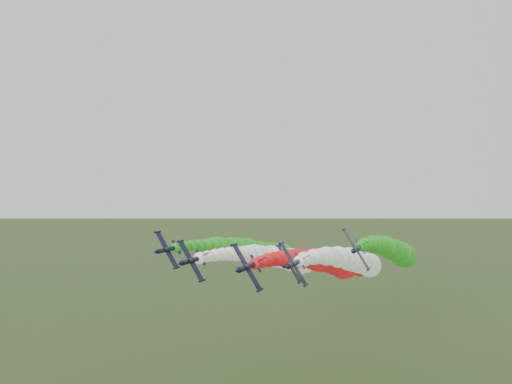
% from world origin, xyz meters
% --- Properties ---
extents(jet_lead, '(10.54, 77.09, 16.82)m').
position_xyz_m(jet_lead, '(0.37, 50.87, 37.01)').
color(jet_lead, black).
rests_on(jet_lead, ground).
extents(jet_inner_left, '(10.54, 77.08, 16.81)m').
position_xyz_m(jet_inner_left, '(-14.21, 58.56, 36.37)').
color(jet_inner_left, black).
rests_on(jet_inner_left, ground).
extents(jet_inner_right, '(10.93, 77.53, 17.26)m').
position_xyz_m(jet_inner_right, '(5.68, 60.04, 36.55)').
color(jet_inner_right, black).
rests_on(jet_inner_right, ground).
extents(jet_outer_left, '(11.33, 77.94, 17.67)m').
position_xyz_m(jet_outer_left, '(-23.20, 65.11, 37.33)').
color(jet_outer_left, black).
rests_on(jet_outer_left, ground).
extents(jet_outer_right, '(10.80, 77.40, 17.14)m').
position_xyz_m(jet_outer_right, '(15.92, 68.73, 38.68)').
color(jet_outer_right, black).
rests_on(jet_outer_right, ground).
extents(jet_trail, '(11.17, 77.78, 17.51)m').
position_xyz_m(jet_trail, '(1.22, 73.98, 34.40)').
color(jet_trail, black).
rests_on(jet_trail, ground).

